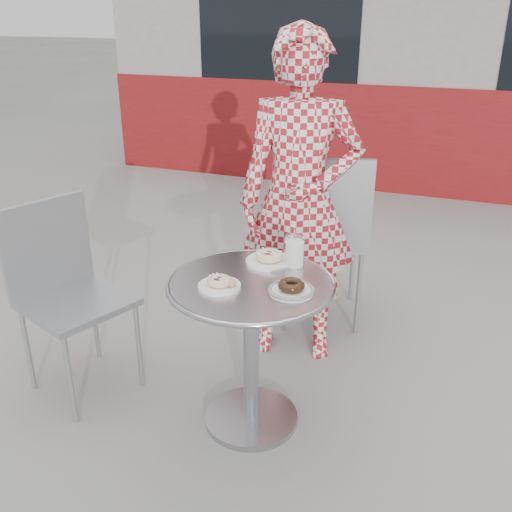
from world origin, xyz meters
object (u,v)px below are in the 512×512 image
(seated_person, at_px, (299,202))
(plate_far, at_px, (269,258))
(chair_far, at_px, (321,268))
(chair_left, at_px, (80,336))
(plate_near, at_px, (220,283))
(milk_cup, at_px, (295,252))
(bistro_table, at_px, (251,318))
(plate_checker, at_px, (291,289))

(seated_person, distance_m, plate_far, 0.46)
(chair_far, distance_m, chair_left, 1.35)
(chair_far, height_order, plate_near, chair_far)
(milk_cup, bearing_deg, chair_left, -164.92)
(chair_far, xyz_separation_m, plate_far, (-0.02, -0.81, 0.39))
(plate_far, distance_m, plate_near, 0.30)
(bistro_table, bearing_deg, seated_person, 90.45)
(bistro_table, bearing_deg, plate_checker, -8.65)
(plate_near, bearing_deg, milk_cup, 55.05)
(plate_far, xyz_separation_m, milk_cup, (0.11, 0.01, 0.04))
(chair_far, xyz_separation_m, plate_near, (-0.12, -1.09, 0.38))
(milk_cup, bearing_deg, chair_far, 96.26)
(plate_checker, bearing_deg, bistro_table, 171.35)
(bistro_table, height_order, chair_far, chair_far)
(bistro_table, xyz_separation_m, chair_left, (-0.82, -0.05, -0.23))
(chair_left, relative_size, seated_person, 0.55)
(bistro_table, xyz_separation_m, milk_cup, (0.11, 0.20, 0.22))
(bistro_table, height_order, seated_person, seated_person)
(plate_checker, relative_size, milk_cup, 1.35)
(bistro_table, distance_m, plate_far, 0.27)
(seated_person, bearing_deg, plate_near, -108.44)
(bistro_table, height_order, plate_near, plate_near)
(plate_checker, distance_m, milk_cup, 0.24)
(plate_checker, xyz_separation_m, milk_cup, (-0.06, 0.23, 0.05))
(bistro_table, xyz_separation_m, seated_person, (-0.00, 0.64, 0.29))
(plate_far, relative_size, plate_checker, 1.11)
(plate_far, height_order, plate_checker, plate_far)
(chair_left, bearing_deg, plate_far, -52.81)
(plate_far, bearing_deg, chair_left, -163.53)
(plate_far, distance_m, plate_checker, 0.28)
(plate_far, bearing_deg, seated_person, 91.25)
(seated_person, xyz_separation_m, milk_cup, (0.12, -0.44, -0.07))
(chair_far, relative_size, plate_near, 5.98)
(chair_left, distance_m, plate_near, 0.84)
(bistro_table, relative_size, plate_far, 3.44)
(plate_near, distance_m, plate_checker, 0.27)
(plate_far, bearing_deg, plate_near, -108.71)
(plate_near, bearing_deg, seated_person, 83.23)
(plate_near, bearing_deg, plate_far, 71.29)
(seated_person, distance_m, plate_near, 0.74)
(bistro_table, bearing_deg, chair_left, -176.73)
(plate_near, bearing_deg, chair_left, 176.92)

